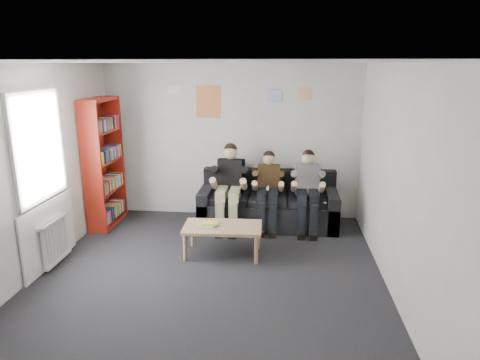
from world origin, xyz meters
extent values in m
plane|color=black|center=(0.00, 0.00, 0.00)|extent=(5.00, 5.00, 0.00)
plane|color=white|center=(0.00, 0.00, 2.70)|extent=(5.00, 5.00, 0.00)
plane|color=silver|center=(0.00, 2.50, 1.35)|extent=(4.50, 0.00, 4.50)
plane|color=silver|center=(0.00, -2.50, 1.35)|extent=(4.50, 0.00, 4.50)
plane|color=silver|center=(-2.25, 0.00, 1.35)|extent=(0.00, 5.00, 5.00)
plane|color=silver|center=(2.25, 0.00, 1.35)|extent=(0.00, 5.00, 5.00)
cube|color=black|center=(0.69, 2.02, 0.22)|extent=(2.31, 0.95, 0.44)
cube|color=black|center=(0.69, 2.38, 0.67)|extent=(2.31, 0.21, 0.45)
cube|color=black|center=(-0.38, 2.02, 0.32)|extent=(0.19, 0.95, 0.63)
cube|color=black|center=(1.75, 2.02, 0.32)|extent=(0.19, 0.95, 0.63)
cube|color=black|center=(0.69, 1.93, 0.49)|extent=(1.93, 0.65, 0.11)
cube|color=#9C1F11|center=(-2.07, 1.79, 1.08)|extent=(0.32, 0.97, 2.15)
cube|color=tan|center=(0.08, 0.74, 0.42)|extent=(1.11, 0.61, 0.04)
cylinder|color=tan|center=(-0.41, 0.49, 0.20)|extent=(0.06, 0.06, 0.40)
cylinder|color=tan|center=(0.58, 0.49, 0.20)|extent=(0.06, 0.06, 0.40)
cylinder|color=tan|center=(-0.41, 0.99, 0.20)|extent=(0.06, 0.06, 0.40)
cylinder|color=tan|center=(0.58, 0.99, 0.20)|extent=(0.06, 0.06, 0.40)
cube|color=silver|center=(-0.14, 0.69, 0.45)|extent=(0.21, 0.15, 0.02)
cube|color=#6AC646|center=(-0.12, 0.72, 0.47)|extent=(0.21, 0.15, 0.02)
cube|color=yellow|center=(-0.09, 0.75, 0.48)|extent=(0.21, 0.15, 0.02)
cube|color=black|center=(0.04, 2.07, 0.84)|extent=(0.43, 0.32, 0.61)
sphere|color=tan|center=(0.04, 2.03, 1.26)|extent=(0.24, 0.24, 0.24)
sphere|color=black|center=(0.04, 2.05, 1.29)|extent=(0.23, 0.23, 0.23)
cube|color=#98946D|center=(0.04, 1.75, 0.62)|extent=(0.39, 0.49, 0.16)
cube|color=#98946D|center=(0.04, 1.52, 0.27)|extent=(0.37, 0.15, 0.55)
cube|color=black|center=(0.04, 1.45, 0.05)|extent=(0.37, 0.28, 0.11)
cube|color=#493218|center=(0.69, 2.06, 0.80)|extent=(0.37, 0.27, 0.53)
sphere|color=tan|center=(0.69, 2.02, 1.16)|extent=(0.21, 0.21, 0.21)
sphere|color=black|center=(0.69, 2.04, 1.20)|extent=(0.20, 0.20, 0.20)
cube|color=black|center=(0.69, 1.78, 0.61)|extent=(0.34, 0.43, 0.14)
cube|color=black|center=(0.69, 1.57, 0.27)|extent=(0.32, 0.13, 0.55)
cube|color=black|center=(0.69, 1.52, 0.05)|extent=(0.32, 0.24, 0.09)
cube|color=white|center=(0.69, 1.69, 0.75)|extent=(0.04, 0.13, 0.04)
cube|color=white|center=(1.33, 2.06, 0.81)|extent=(0.39, 0.29, 0.55)
sphere|color=tan|center=(1.33, 2.03, 1.19)|extent=(0.21, 0.21, 0.21)
sphere|color=black|center=(1.33, 2.04, 1.22)|extent=(0.20, 0.20, 0.20)
cube|color=black|center=(1.33, 1.77, 0.61)|extent=(0.35, 0.45, 0.15)
cube|color=black|center=(1.33, 1.56, 0.27)|extent=(0.33, 0.14, 0.55)
cube|color=black|center=(1.33, 1.50, 0.05)|extent=(0.33, 0.25, 0.10)
cylinder|color=white|center=(-2.15, -0.08, 0.35)|extent=(0.06, 0.06, 0.60)
cylinder|color=white|center=(-2.15, 0.00, 0.35)|extent=(0.06, 0.06, 0.60)
cylinder|color=white|center=(-2.15, 0.08, 0.35)|extent=(0.06, 0.06, 0.60)
cylinder|color=white|center=(-2.15, 0.16, 0.35)|extent=(0.06, 0.06, 0.60)
cylinder|color=white|center=(-2.15, 0.24, 0.35)|extent=(0.06, 0.06, 0.60)
cylinder|color=white|center=(-2.15, 0.32, 0.35)|extent=(0.06, 0.06, 0.60)
cylinder|color=white|center=(-2.15, 0.40, 0.35)|extent=(0.06, 0.06, 0.60)
cylinder|color=white|center=(-2.15, 0.48, 0.35)|extent=(0.06, 0.06, 0.60)
cube|color=white|center=(-2.15, 0.20, 0.07)|extent=(0.10, 0.64, 0.04)
cube|color=white|center=(-2.15, 0.20, 0.63)|extent=(0.10, 0.64, 0.04)
cube|color=white|center=(-2.23, 0.20, 1.65)|extent=(0.02, 1.00, 1.30)
cube|color=white|center=(-2.22, 0.20, 2.33)|extent=(0.05, 1.12, 0.06)
cube|color=white|center=(-2.22, 0.20, 0.97)|extent=(0.05, 1.12, 0.06)
cube|color=white|center=(-2.22, 0.20, 0.45)|extent=(0.03, 1.30, 0.90)
cube|color=gold|center=(-0.40, 2.49, 2.05)|extent=(0.42, 0.01, 0.55)
cube|color=#3D70D2|center=(0.75, 2.49, 2.15)|extent=(0.25, 0.01, 0.20)
cube|color=#E34781|center=(1.25, 2.49, 2.20)|extent=(0.22, 0.01, 0.18)
cube|color=white|center=(-1.00, 2.49, 2.25)|extent=(0.20, 0.01, 0.14)
camera|label=1|loc=(0.92, -4.92, 2.67)|focal=32.00mm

